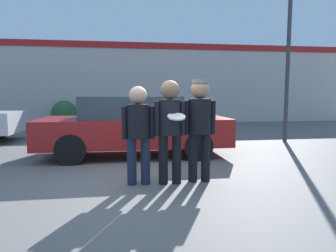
# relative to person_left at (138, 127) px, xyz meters

# --- Properties ---
(ground_plane) EXTENTS (56.00, 56.00, 0.00)m
(ground_plane) POSITION_rel_person_left_xyz_m (0.16, 0.29, -0.93)
(ground_plane) COLOR #5B5956
(storefront_building) EXTENTS (24.00, 0.22, 3.96)m
(storefront_building) POSITION_rel_person_left_xyz_m (0.16, 10.22, 1.08)
(storefront_building) COLOR beige
(storefront_building) RESTS_ON ground
(person_left) EXTENTS (0.52, 0.35, 1.58)m
(person_left) POSITION_rel_person_left_xyz_m (0.00, 0.00, 0.00)
(person_left) COLOR #1E2338
(person_left) RESTS_ON ground
(person_middle_with_frisbee) EXTENTS (0.50, 0.54, 1.67)m
(person_middle_with_frisbee) POSITION_rel_person_left_xyz_m (0.51, -0.04, 0.06)
(person_middle_with_frisbee) COLOR black
(person_middle_with_frisbee) RESTS_ON ground
(person_right) EXTENTS (0.53, 0.36, 1.69)m
(person_right) POSITION_rel_person_left_xyz_m (1.01, 0.02, 0.09)
(person_right) COLOR black
(person_right) RESTS_ON ground
(parked_car_near) EXTENTS (4.35, 1.83, 1.40)m
(parked_car_near) POSITION_rel_person_left_xyz_m (0.01, 2.37, -0.22)
(parked_car_near) COLOR maroon
(parked_car_near) RESTS_ON ground
(street_lamp) EXTENTS (1.05, 0.35, 5.80)m
(street_lamp) POSITION_rel_person_left_xyz_m (4.88, 3.81, 2.59)
(street_lamp) COLOR #38383D
(street_lamp) RESTS_ON ground
(shrub) EXTENTS (1.16, 1.16, 1.16)m
(shrub) POSITION_rel_person_left_xyz_m (-2.92, 9.45, -0.35)
(shrub) COLOR #285B2D
(shrub) RESTS_ON ground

